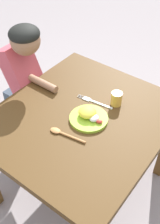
# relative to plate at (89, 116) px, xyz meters

# --- Properties ---
(ground_plane) EXTENTS (8.00, 8.00, 0.00)m
(ground_plane) POSITION_rel_plate_xyz_m (-0.00, 0.05, -0.73)
(ground_plane) COLOR gray
(dining_table) EXTENTS (1.02, 0.91, 0.71)m
(dining_table) POSITION_rel_plate_xyz_m (-0.00, 0.05, -0.11)
(dining_table) COLOR #4D3317
(dining_table) RESTS_ON ground_plane
(plate) EXTENTS (0.21, 0.21, 0.06)m
(plate) POSITION_rel_plate_xyz_m (0.00, 0.00, 0.00)
(plate) COLOR #97C630
(plate) RESTS_ON dining_table
(fork) EXTENTS (0.04, 0.23, 0.01)m
(fork) POSITION_rel_plate_xyz_m (0.13, 0.06, -0.02)
(fork) COLOR silver
(fork) RESTS_ON dining_table
(spoon) EXTENTS (0.06, 0.21, 0.01)m
(spoon) POSITION_rel_plate_xyz_m (-0.18, 0.04, -0.01)
(spoon) COLOR #C38247
(spoon) RESTS_ON dining_table
(drinking_cup) EXTENTS (0.06, 0.06, 0.08)m
(drinking_cup) POSITION_rel_plate_xyz_m (0.20, -0.05, 0.02)
(drinking_cup) COLOR gold
(drinking_cup) RESTS_ON dining_table
(person) EXTENTS (0.20, 0.42, 1.09)m
(person) POSITION_rel_plate_xyz_m (0.07, 0.59, -0.11)
(person) COLOR #3F4E5E
(person) RESTS_ON ground_plane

